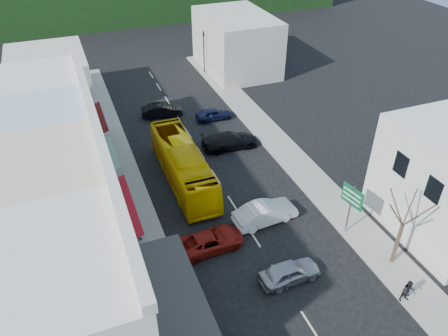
{
  "coord_description": "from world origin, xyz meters",
  "views": [
    {
      "loc": [
        -10.37,
        -20.76,
        22.1
      ],
      "look_at": [
        0.0,
        6.0,
        2.2
      ],
      "focal_mm": 35.0,
      "sensor_mm": 36.0,
      "label": 1
    }
  ],
  "objects_px": {
    "car_silver": "(289,272)",
    "direction_sign": "(349,211)",
    "car_red": "(210,241)",
    "pedestrian_left": "(139,229)",
    "bus": "(183,165)",
    "car_white": "(265,214)",
    "street_tree": "(402,225)",
    "traffic_signal": "(204,52)",
    "pedestrian_right": "(408,291)"
  },
  "relations": [
    {
      "from": "car_silver",
      "to": "direction_sign",
      "type": "xyz_separation_m",
      "value": [
        5.93,
        2.41,
        1.41
      ]
    },
    {
      "from": "car_red",
      "to": "traffic_signal",
      "type": "distance_m",
      "value": 31.62
    },
    {
      "from": "car_red",
      "to": "pedestrian_right",
      "type": "height_order",
      "value": "pedestrian_right"
    },
    {
      "from": "car_silver",
      "to": "street_tree",
      "type": "xyz_separation_m",
      "value": [
        7.15,
        -1.22,
        2.69
      ]
    },
    {
      "from": "car_red",
      "to": "pedestrian_left",
      "type": "bearing_deg",
      "value": 55.35
    },
    {
      "from": "pedestrian_left",
      "to": "direction_sign",
      "type": "height_order",
      "value": "direction_sign"
    },
    {
      "from": "street_tree",
      "to": "car_white",
      "type": "bearing_deg",
      "value": 131.66
    },
    {
      "from": "car_red",
      "to": "pedestrian_right",
      "type": "relative_size",
      "value": 2.71
    },
    {
      "from": "car_white",
      "to": "street_tree",
      "type": "relative_size",
      "value": 0.65
    },
    {
      "from": "car_silver",
      "to": "car_red",
      "type": "distance_m",
      "value": 5.89
    },
    {
      "from": "bus",
      "to": "direction_sign",
      "type": "distance_m",
      "value": 13.91
    },
    {
      "from": "bus",
      "to": "traffic_signal",
      "type": "bearing_deg",
      "value": 66.84
    },
    {
      "from": "pedestrian_right",
      "to": "traffic_signal",
      "type": "xyz_separation_m",
      "value": [
        0.3,
        38.62,
        1.75
      ]
    },
    {
      "from": "traffic_signal",
      "to": "direction_sign",
      "type": "bearing_deg",
      "value": 85.49
    },
    {
      "from": "car_white",
      "to": "traffic_signal",
      "type": "height_order",
      "value": "traffic_signal"
    },
    {
      "from": "car_silver",
      "to": "bus",
      "type": "bearing_deg",
      "value": 11.95
    },
    {
      "from": "car_silver",
      "to": "street_tree",
      "type": "height_order",
      "value": "street_tree"
    },
    {
      "from": "street_tree",
      "to": "car_silver",
      "type": "bearing_deg",
      "value": 170.3
    },
    {
      "from": "pedestrian_right",
      "to": "street_tree",
      "type": "bearing_deg",
      "value": 76.0
    },
    {
      "from": "car_silver",
      "to": "pedestrian_right",
      "type": "relative_size",
      "value": 2.59
    },
    {
      "from": "car_white",
      "to": "bus",
      "type": "bearing_deg",
      "value": 25.03
    },
    {
      "from": "bus",
      "to": "car_white",
      "type": "distance_m",
      "value": 8.39
    },
    {
      "from": "bus",
      "to": "traffic_signal",
      "type": "distance_m",
      "value": 23.5
    },
    {
      "from": "pedestrian_left",
      "to": "pedestrian_right",
      "type": "height_order",
      "value": "same"
    },
    {
      "from": "street_tree",
      "to": "direction_sign",
      "type": "bearing_deg",
      "value": 108.49
    },
    {
      "from": "pedestrian_right",
      "to": "pedestrian_left",
      "type": "bearing_deg",
      "value": 151.26
    },
    {
      "from": "bus",
      "to": "car_white",
      "type": "relative_size",
      "value": 2.64
    },
    {
      "from": "car_silver",
      "to": "traffic_signal",
      "type": "bearing_deg",
      "value": -11.93
    },
    {
      "from": "car_red",
      "to": "direction_sign",
      "type": "distance_m",
      "value": 10.04
    },
    {
      "from": "bus",
      "to": "direction_sign",
      "type": "xyz_separation_m",
      "value": [
        9.1,
        -10.5,
        0.56
      ]
    },
    {
      "from": "pedestrian_right",
      "to": "street_tree",
      "type": "relative_size",
      "value": 0.25
    },
    {
      "from": "car_silver",
      "to": "car_red",
      "type": "bearing_deg",
      "value": 38.1
    },
    {
      "from": "car_silver",
      "to": "traffic_signal",
      "type": "height_order",
      "value": "traffic_signal"
    },
    {
      "from": "car_silver",
      "to": "direction_sign",
      "type": "height_order",
      "value": "direction_sign"
    },
    {
      "from": "car_red",
      "to": "bus",
      "type": "bearing_deg",
      "value": -7.78
    },
    {
      "from": "car_silver",
      "to": "car_red",
      "type": "xyz_separation_m",
      "value": [
        -3.78,
        4.52,
        0.0
      ]
    },
    {
      "from": "car_white",
      "to": "car_red",
      "type": "relative_size",
      "value": 0.96
    },
    {
      "from": "pedestrian_left",
      "to": "car_silver",
      "type": "bearing_deg",
      "value": -133.71
    },
    {
      "from": "bus",
      "to": "street_tree",
      "type": "xyz_separation_m",
      "value": [
        10.32,
        -14.14,
        1.84
      ]
    },
    {
      "from": "direction_sign",
      "to": "street_tree",
      "type": "xyz_separation_m",
      "value": [
        1.22,
        -3.64,
        1.28
      ]
    },
    {
      "from": "bus",
      "to": "car_silver",
      "type": "bearing_deg",
      "value": -76.02
    },
    {
      "from": "direction_sign",
      "to": "traffic_signal",
      "type": "distance_m",
      "value": 32.06
    },
    {
      "from": "car_silver",
      "to": "street_tree",
      "type": "distance_m",
      "value": 7.73
    },
    {
      "from": "street_tree",
      "to": "traffic_signal",
      "type": "xyz_separation_m",
      "value": [
        -1.02,
        35.69,
        -0.64
      ]
    },
    {
      "from": "pedestrian_left",
      "to": "direction_sign",
      "type": "xyz_separation_m",
      "value": [
        14.11,
        -4.75,
        1.11
      ]
    },
    {
      "from": "traffic_signal",
      "to": "bus",
      "type": "bearing_deg",
      "value": 62.5
    },
    {
      "from": "traffic_signal",
      "to": "pedestrian_left",
      "type": "bearing_deg",
      "value": 58.2
    },
    {
      "from": "bus",
      "to": "street_tree",
      "type": "bearing_deg",
      "value": -53.69
    },
    {
      "from": "pedestrian_left",
      "to": "traffic_signal",
      "type": "height_order",
      "value": "traffic_signal"
    },
    {
      "from": "car_white",
      "to": "car_red",
      "type": "bearing_deg",
      "value": 98.74
    }
  ]
}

